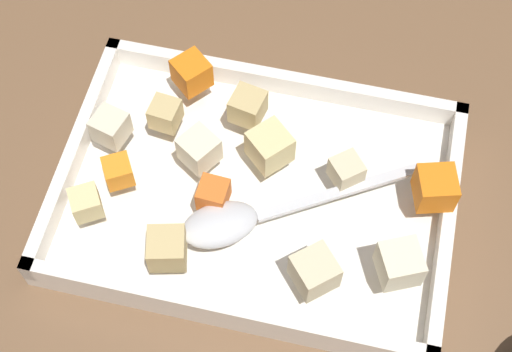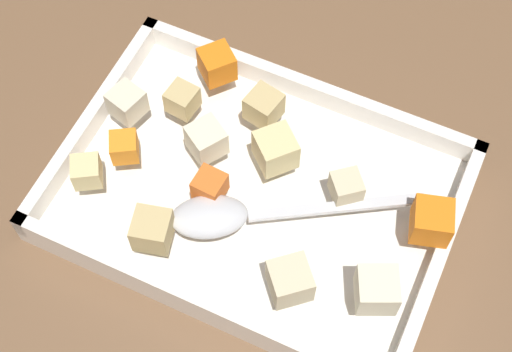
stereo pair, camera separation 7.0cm
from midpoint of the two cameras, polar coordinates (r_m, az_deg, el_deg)
The scene contains 17 objects.
ground_plane at distance 0.75m, azimuth -2.34°, elevation -2.64°, with size 4.00×4.00×0.00m, color brown.
baking_dish at distance 0.74m, azimuth -2.72°, elevation -1.69°, with size 0.37×0.26×0.04m.
carrot_chunk_center at distance 0.70m, azimuth -6.04°, elevation -1.63°, with size 0.03×0.03×0.03m, color orange.
carrot_chunk_near_left at distance 0.70m, azimuth 10.24°, elevation -1.13°, with size 0.03×0.03×0.03m, color orange.
carrot_chunk_front_center at distance 0.72m, azimuth -12.84°, elevation 0.07°, with size 0.02×0.02×0.02m, color orange.
carrot_chunk_far_left at distance 0.76m, azimuth -7.39°, elevation 7.28°, with size 0.03×0.03×0.03m, color orange.
potato_chunk_back_center at distance 0.68m, azimuth -9.53°, elevation -5.55°, with size 0.03×0.03×0.03m, color tan.
potato_chunk_mid_left at distance 0.71m, azimuth -15.15°, elevation -2.18°, with size 0.03×0.03×0.03m, color #E0CC89.
potato_chunk_corner_nw at distance 0.74m, azimuth -3.34°, elevation 4.87°, with size 0.03×0.03×0.03m, color tan.
potato_chunk_corner_ne at distance 0.71m, azimuth -1.77°, elevation 1.91°, with size 0.03×0.03×0.03m, color #E0CC89.
potato_chunk_far_right at distance 0.70m, azimuth 3.82°, elevation 0.12°, with size 0.03×0.03×0.03m, color beige.
potato_chunk_near_right at distance 0.72m, azimuth -6.99°, elevation 1.69°, with size 0.03×0.03×0.03m, color beige.
potato_chunk_heap_top at distance 0.66m, azimuth 1.25°, elevation -7.32°, with size 0.03×0.03×0.03m, color beige.
potato_chunk_corner_se at distance 0.67m, azimuth 7.52°, elevation -6.69°, with size 0.03×0.03×0.03m, color beige.
potato_chunk_heap_side at distance 0.74m, azimuth -9.37°, elevation 4.27°, with size 0.03×0.03×0.03m, color tan.
parsnip_chunk_mid_right at distance 0.74m, azimuth -13.30°, elevation 3.28°, with size 0.03×0.03×0.03m, color beige.
serving_spoon at distance 0.69m, azimuth -4.50°, elevation -3.54°, with size 0.21×0.14×0.02m.
Camera 1 is at (0.07, -0.32, 0.67)m, focal length 54.56 mm.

